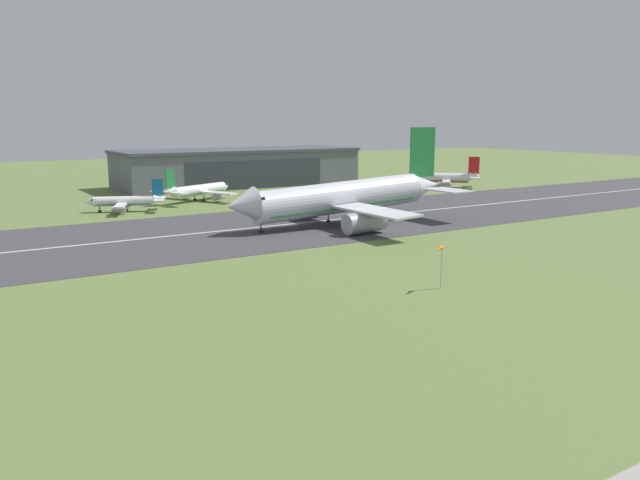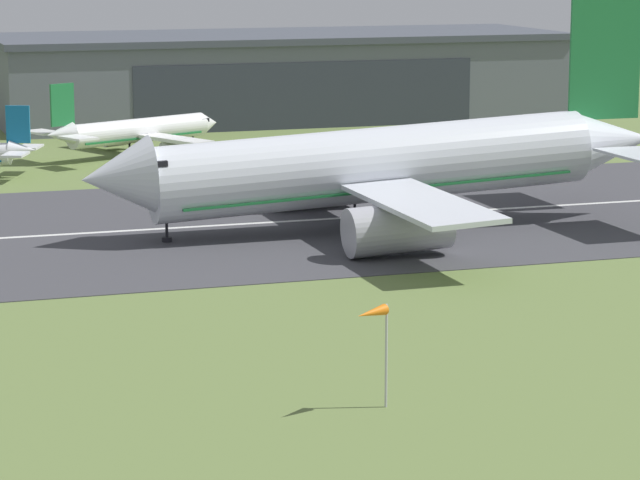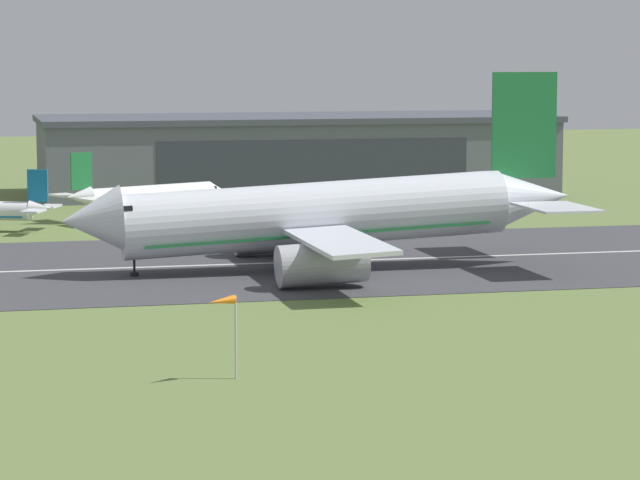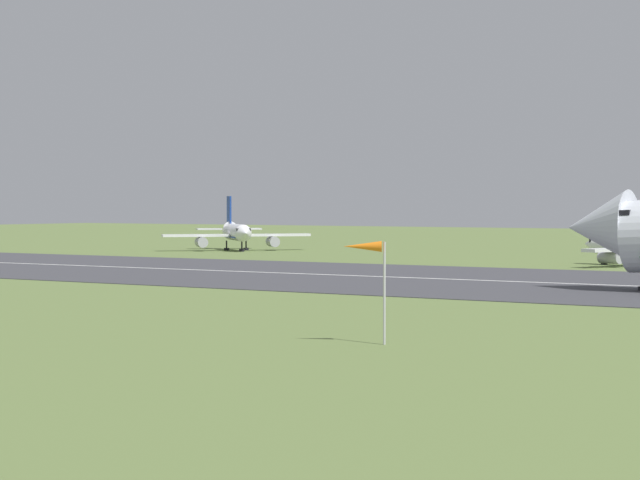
# 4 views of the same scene
# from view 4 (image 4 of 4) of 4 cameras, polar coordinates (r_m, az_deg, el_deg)

# --- Properties ---
(ground_plane) EXTENTS (618.25, 618.25, 0.00)m
(ground_plane) POSITION_cam_4_polar(r_m,az_deg,el_deg) (60.01, 1.58, -5.69)
(ground_plane) COLOR olive
(airplane_parked_centre) EXTENTS (19.09, 19.51, 8.89)m
(airplane_parked_centre) POSITION_cam_4_polar(r_m,az_deg,el_deg) (203.16, -3.85, 0.32)
(airplane_parked_centre) COLOR white
(airplane_parked_centre) RESTS_ON ground_plane
(windsock_pole) EXTENTS (2.19, 1.52, 5.66)m
(windsock_pole) POSITION_cam_4_polar(r_m,az_deg,el_deg) (67.86, 2.08, -0.57)
(windsock_pole) COLOR #B7B7BC
(windsock_pole) RESTS_ON ground_plane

